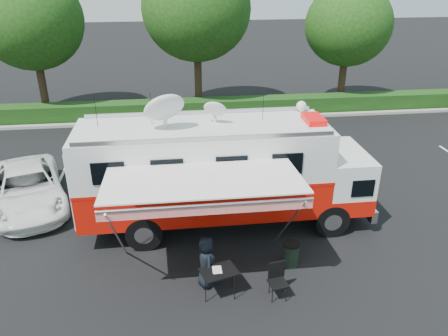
# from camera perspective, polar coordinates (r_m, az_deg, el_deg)

# --- Properties ---
(ground_plane) EXTENTS (120.00, 120.00, 0.00)m
(ground_plane) POSITION_cam_1_polar(r_m,az_deg,el_deg) (15.41, 0.23, -7.20)
(ground_plane) COLOR black
(ground_plane) RESTS_ON ground
(back_border) EXTENTS (60.00, 6.14, 8.87)m
(back_border) POSITION_cam_1_polar(r_m,az_deg,el_deg) (26.17, -0.92, 18.04)
(back_border) COLOR #9E998E
(back_border) RESTS_ON ground_plane
(stall_lines) EXTENTS (24.12, 5.50, 0.01)m
(stall_lines) POSITION_cam_1_polar(r_m,az_deg,el_deg) (17.95, -2.57, -2.20)
(stall_lines) COLOR silver
(stall_lines) RESTS_ON ground_plane
(command_truck) EXTENTS (9.65, 2.65, 4.63)m
(command_truck) POSITION_cam_1_polar(r_m,az_deg,el_deg) (14.43, -0.08, -0.56)
(command_truck) COLOR black
(command_truck) RESTS_ON ground_plane
(awning) EXTENTS (5.27, 2.71, 3.18)m
(awning) POSITION_cam_1_polar(r_m,az_deg,el_deg) (11.46, -2.69, -2.21)
(awning) COLOR silver
(awning) RESTS_ON ground_plane
(white_suv) EXTENTS (3.97, 5.74, 1.46)m
(white_suv) POSITION_cam_1_polar(r_m,az_deg,el_deg) (18.00, -23.85, -4.47)
(white_suv) COLOR white
(white_suv) RESTS_ON ground_plane
(person) EXTENTS (0.64, 0.85, 1.56)m
(person) POSITION_cam_1_polar(r_m,az_deg,el_deg) (12.81, -2.27, -14.92)
(person) COLOR black
(person) RESTS_ON ground_plane
(folding_table) EXTENTS (1.10, 0.92, 0.81)m
(folding_table) POSITION_cam_1_polar(r_m,az_deg,el_deg) (11.99, -0.65, -13.45)
(folding_table) COLOR black
(folding_table) RESTS_ON ground_plane
(folding_chair) EXTENTS (0.55, 0.58, 1.00)m
(folding_chair) POSITION_cam_1_polar(r_m,az_deg,el_deg) (12.19, 6.97, -13.94)
(folding_chair) COLOR black
(folding_chair) RESTS_ON ground_plane
(trash_bin) EXTENTS (0.51, 0.51, 0.76)m
(trash_bin) POSITION_cam_1_polar(r_m,az_deg,el_deg) (13.41, 8.71, -11.07)
(trash_bin) COLOR black
(trash_bin) RESTS_ON ground_plane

